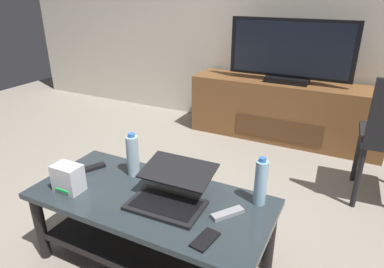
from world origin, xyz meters
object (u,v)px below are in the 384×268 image
object	(u,v)px
water_bottle_far	(133,155)
laptop	(171,191)
soundbar_remote	(228,213)
coffee_table	(151,218)
cell_phone	(205,240)
television	(290,53)
router_box	(68,178)
tv_remote	(91,168)
water_bottle_near	(261,182)
media_cabinet	(284,111)

from	to	relation	value
water_bottle_far	laptop	bearing A→B (deg)	-22.85
laptop	water_bottle_far	world-z (taller)	water_bottle_far
water_bottle_far	soundbar_remote	xyz separation A→B (m)	(0.61, -0.12, -0.11)
coffee_table	cell_phone	bearing A→B (deg)	-23.90
television	laptop	bearing A→B (deg)	-93.42
router_box	tv_remote	world-z (taller)	router_box
tv_remote	coffee_table	bearing A→B (deg)	17.67
water_bottle_near	tv_remote	size ratio (longest dim) A/B	1.56
router_box	water_bottle_near	distance (m)	0.97
media_cabinet	water_bottle_far	xyz separation A→B (m)	(-0.44, -1.86, 0.25)
water_bottle_far	media_cabinet	bearing A→B (deg)	76.76
media_cabinet	soundbar_remote	xyz separation A→B (m)	(0.17, -1.98, 0.15)
laptop	water_bottle_far	size ratio (longest dim) A/B	1.49
cell_phone	soundbar_remote	size ratio (longest dim) A/B	0.88
coffee_table	router_box	bearing A→B (deg)	-161.18
coffee_table	laptop	bearing A→B (deg)	7.26
television	water_bottle_far	distance (m)	1.91
cell_phone	soundbar_remote	distance (m)	0.20
router_box	water_bottle_far	distance (m)	0.35
television	laptop	size ratio (longest dim) A/B	3.00
cell_phone	soundbar_remote	world-z (taller)	soundbar_remote
water_bottle_far	tv_remote	size ratio (longest dim) A/B	1.57
laptop	cell_phone	bearing A→B (deg)	-34.33
water_bottle_far	soundbar_remote	bearing A→B (deg)	-10.82
water_bottle_far	router_box	bearing A→B (deg)	-124.97
cell_phone	tv_remote	size ratio (longest dim) A/B	0.88
television	water_bottle_near	distance (m)	1.84
router_box	water_bottle_far	bearing A→B (deg)	55.03
cell_phone	coffee_table	bearing A→B (deg)	164.66
laptop	soundbar_remote	xyz separation A→B (m)	(0.29, 0.02, -0.05)
coffee_table	soundbar_remote	bearing A→B (deg)	4.53
water_bottle_near	water_bottle_far	distance (m)	0.71
coffee_table	router_box	world-z (taller)	router_box
laptop	water_bottle_far	xyz separation A→B (m)	(-0.32, 0.13, 0.06)
router_box	television	bearing A→B (deg)	73.27
television	tv_remote	world-z (taller)	television
water_bottle_near	cell_phone	bearing A→B (deg)	-108.37
tv_remote	router_box	bearing A→B (deg)	-49.29
television	soundbar_remote	world-z (taller)	television
router_box	cell_phone	size ratio (longest dim) A/B	1.05
coffee_table	television	distance (m)	2.08
media_cabinet	water_bottle_near	distance (m)	1.85
water_bottle_near	water_bottle_far	bearing A→B (deg)	-176.35
coffee_table	tv_remote	size ratio (longest dim) A/B	7.73
laptop	tv_remote	xyz separation A→B (m)	(-0.57, 0.07, -0.05)
water_bottle_near	cell_phone	xyz separation A→B (m)	(-0.12, -0.37, -0.11)
water_bottle_near	soundbar_remote	xyz separation A→B (m)	(-0.10, -0.16, -0.11)
tv_remote	soundbar_remote	world-z (taller)	same
coffee_table	laptop	world-z (taller)	laptop
tv_remote	soundbar_remote	size ratio (longest dim) A/B	1.00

